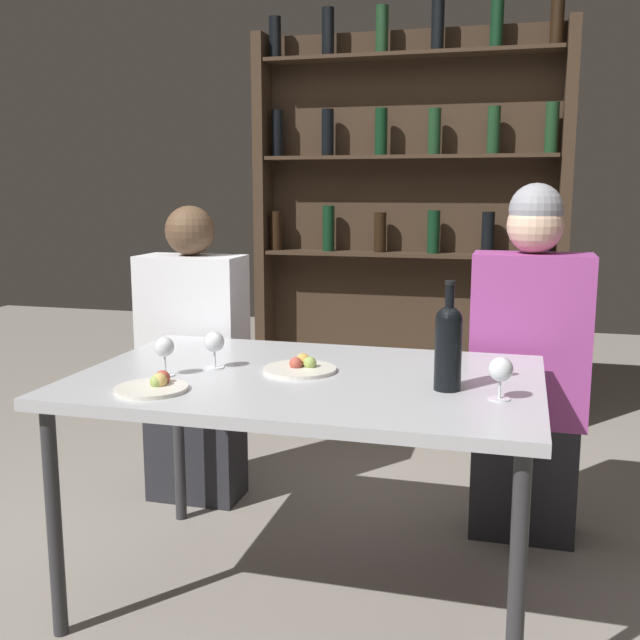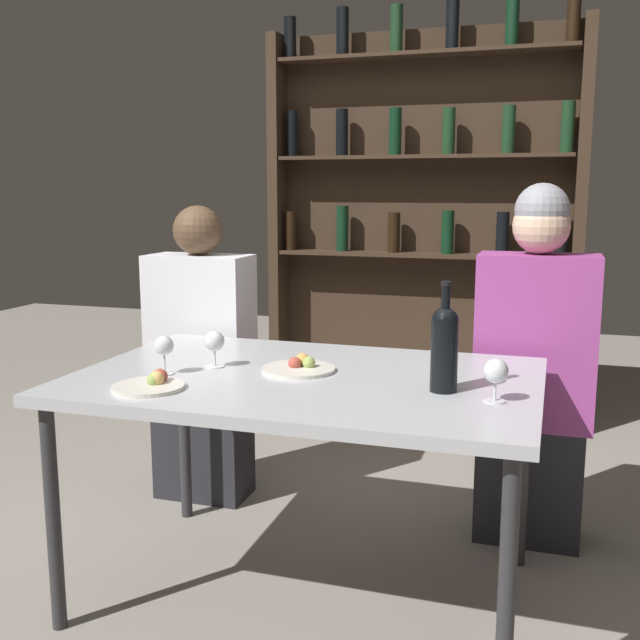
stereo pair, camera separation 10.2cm
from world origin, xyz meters
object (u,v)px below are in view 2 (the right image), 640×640
Objects in this scene: seated_person_left at (202,363)px; food_plate_0 at (300,367)px; wine_glass_2 at (164,347)px; food_plate_1 at (151,384)px; seated_person_right at (534,374)px; wine_bottle at (445,345)px; wine_glass_1 at (496,372)px; wine_glass_0 at (214,342)px.

food_plate_0 is at bearing -42.38° from seated_person_left.
seated_person_left is (-0.64, 0.59, -0.17)m from food_plate_0.
wine_glass_2 reaches higher than food_plate_1.
seated_person_right reaches higher than seated_person_left.
seated_person_left is at bearing 148.16° from wine_bottle.
food_plate_1 is at bearing -71.87° from seated_person_left.
seated_person_left is (-1.12, 0.69, -0.29)m from wine_bottle.
food_plate_1 is 0.17× the size of seated_person_left.
food_plate_1 is at bearing -170.67° from wine_glass_1.
wine_glass_0 is at bearing 171.37° from wine_glass_1.
food_plate_1 is (-0.34, -0.33, 0.00)m from food_plate_0.
wine_bottle is at bearing 15.34° from food_plate_1.
wine_glass_2 is at bearing -71.41° from seated_person_left.
wine_bottle is 0.26× the size of seated_person_left.
wine_glass_2 is at bearing -145.39° from seated_person_right.
food_plate_0 is at bearing 43.96° from food_plate_1.
wine_glass_1 is 0.78m from seated_person_right.
wine_glass_2 reaches higher than wine_glass_1.
seated_person_right is at bearing 83.70° from wine_glass_1.
wine_bottle is 2.67× the size of wine_glass_0.
wine_glass_2 is 0.58× the size of food_plate_1.
wine_bottle is 0.50m from food_plate_0.
food_plate_1 is 0.16× the size of seated_person_right.
wine_glass_0 is 0.29m from food_plate_0.
wine_bottle reaches higher than food_plate_0.
seated_person_left is 1.35m from seated_person_right.
wine_glass_2 is at bearing 179.85° from wine_glass_1.
wine_glass_0 reaches higher than food_plate_1.
wine_glass_0 is 0.98× the size of wine_glass_1.
wine_glass_1 is at bearing -96.30° from seated_person_right.
seated_person_right is at bearing 0.00° from seated_person_left.
wine_glass_2 is 0.43m from food_plate_0.
wine_glass_0 is at bearing -147.79° from seated_person_right.
wine_bottle is at bearing 4.15° from wine_glass_2.
food_plate_1 is (-0.97, -0.16, -0.07)m from wine_glass_1.
wine_glass_1 is 0.10× the size of seated_person_left.
wine_glass_1 is 0.98× the size of wine_glass_2.
wine_bottle is at bearing -31.84° from seated_person_left.
seated_person_right is (1.09, 0.76, -0.18)m from wine_glass_2.
food_plate_0 is at bearing 23.52° from wine_glass_2.
wine_glass_1 is 0.09× the size of seated_person_right.
seated_person_right is (1.05, 0.92, -0.11)m from food_plate_1.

